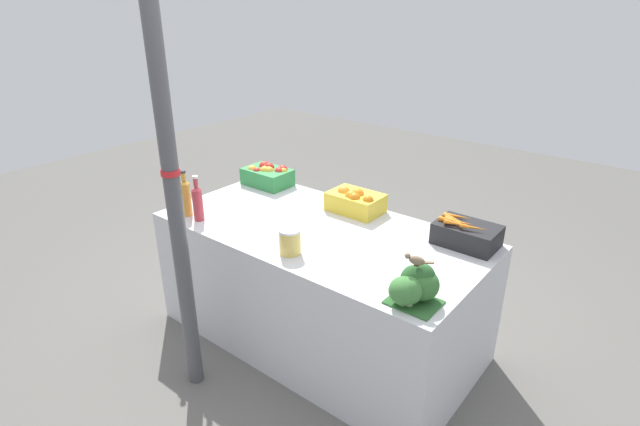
{
  "coord_description": "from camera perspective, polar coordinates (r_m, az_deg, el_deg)",
  "views": [
    {
      "loc": [
        1.62,
        -2.04,
        2.0
      ],
      "look_at": [
        0.0,
        0.0,
        0.86
      ],
      "focal_mm": 28.0,
      "sensor_mm": 36.0,
      "label": 1
    }
  ],
  "objects": [
    {
      "name": "orange_crate",
      "position": [
        3.09,
        4.03,
        1.37
      ],
      "size": [
        0.33,
        0.22,
        0.15
      ],
      "color": "gold",
      "rests_on": "market_table"
    },
    {
      "name": "juice_bottle_ruby",
      "position": [
        3.04,
        -13.81,
        1.25
      ],
      "size": [
        0.06,
        0.06,
        0.28
      ],
      "color": "#B2333D",
      "rests_on": "market_table"
    },
    {
      "name": "pickle_jar",
      "position": [
        2.6,
        -3.46,
        -3.21
      ],
      "size": [
        0.12,
        0.12,
        0.14
      ],
      "color": "#DBBC56",
      "rests_on": "market_table"
    },
    {
      "name": "support_pole",
      "position": [
        2.48,
        -16.42,
        2.09
      ],
      "size": [
        0.09,
        0.09,
        2.25
      ],
      "color": "#4C4C51",
      "rests_on": "ground_plane"
    },
    {
      "name": "juice_bottle_golden",
      "position": [
        3.21,
        -16.2,
        2.1
      ],
      "size": [
        0.06,
        0.06,
        0.27
      ],
      "color": "gold",
      "rests_on": "market_table"
    },
    {
      "name": "sparrow_bird",
      "position": [
        2.17,
        10.91,
        -5.3
      ],
      "size": [
        0.14,
        0.05,
        0.05
      ],
      "rotation": [
        0.0,
        0.0,
        -2.96
      ],
      "color": "#4C3D2D",
      "rests_on": "broccoli_pile"
    },
    {
      "name": "market_table",
      "position": [
        3.07,
        0.0,
        -8.21
      ],
      "size": [
        1.9,
        0.95,
        0.76
      ],
      "primitive_type": "cube",
      "color": "silver",
      "rests_on": "ground_plane"
    },
    {
      "name": "ground_plane",
      "position": [
        3.28,
        0.0,
        -13.83
      ],
      "size": [
        10.0,
        10.0,
        0.0
      ],
      "primitive_type": "plane",
      "color": "#605E59"
    },
    {
      "name": "apple_crate",
      "position": [
        3.55,
        -5.97,
        4.37
      ],
      "size": [
        0.33,
        0.22,
        0.15
      ],
      "color": "#2D8442",
      "rests_on": "market_table"
    },
    {
      "name": "carrot_crate",
      "position": [
        2.79,
        16.34,
        -2.27
      ],
      "size": [
        0.33,
        0.22,
        0.15
      ],
      "color": "black",
      "rests_on": "market_table"
    },
    {
      "name": "juice_bottle_amber",
      "position": [
        3.12,
        -15.1,
        1.82
      ],
      "size": [
        0.06,
        0.06,
        0.29
      ],
      "color": "gold",
      "rests_on": "market_table"
    },
    {
      "name": "broccoli_pile",
      "position": [
        2.23,
        10.84,
        -8.15
      ],
      "size": [
        0.22,
        0.23,
        0.18
      ],
      "color": "#2D602D",
      "rests_on": "market_table"
    }
  ]
}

